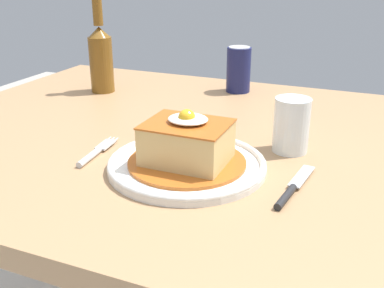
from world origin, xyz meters
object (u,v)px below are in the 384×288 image
Objects in this scene: drinking_glass at (291,129)px; main_plate at (188,164)px; soda_can at (239,70)px; knife at (291,191)px; beer_bottle_amber at (101,56)px; fork at (95,153)px.

main_plate is at bearing -134.37° from drinking_glass.
knife is at bearing -64.58° from soda_can.
beer_bottle_amber reaches higher than main_plate.
drinking_glass is (-0.04, 0.17, 0.04)m from knife.
beer_bottle_amber reaches higher than soda_can.
soda_can is (-0.07, 0.52, 0.05)m from main_plate.
main_plate is 1.97× the size of fork.
beer_bottle_amber is at bearing 138.00° from main_plate.
main_plate is 0.53m from soda_can.
knife is 0.73m from beer_bottle_amber.
beer_bottle_amber reaches higher than drinking_glass.
drinking_glass reaches higher than knife.
fork is 0.55m from soda_can.
fork is at bearing -59.06° from beer_bottle_amber.
main_plate is at bearing 4.68° from fork.
fork is 0.37m from knife.
main_plate is at bearing 173.05° from knife.
main_plate is 0.19m from knife.
drinking_glass is at bearing 26.68° from fork.
knife is at bearing -6.95° from main_plate.
beer_bottle_amber is (-0.42, 0.38, 0.09)m from main_plate.
soda_can is (-0.26, 0.55, 0.06)m from knife.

